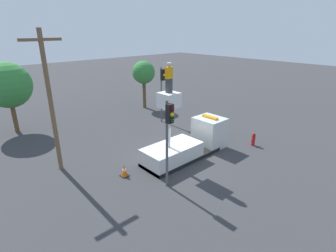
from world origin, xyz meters
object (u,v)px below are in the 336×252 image
Objects in this scene: tree_right_bg at (144,73)px; fire_hydrant at (253,139)px; tree_left_bg at (8,85)px; traffic_cone_rear at (124,171)px; bucket_truck at (188,143)px; traffic_light_across at (162,84)px; traffic_light_pole at (169,128)px; utility_pole at (50,99)px; worker at (169,78)px.

fire_hydrant is at bearing -90.74° from tree_right_bg.
traffic_cone_rear is at bearing -77.42° from tree_left_bg.
traffic_light_across is at bearing 62.65° from bucket_truck.
fire_hydrant is 13.99m from tree_right_bg.
utility_pole is at bearing 121.06° from traffic_light_pole.
bucket_truck is at bearing -117.35° from traffic_light_across.
traffic_light_pole is 0.84× the size of tree_left_bg.
tree_left_bg is (-7.55, 12.97, 3.09)m from bucket_truck.
traffic_cone_rear is at bearing 172.04° from bucket_truck.
traffic_light_pole is at bearing -151.66° from bucket_truck.
bucket_truck is at bearing -113.78° from tree_right_bg.
utility_pole is (0.28, -8.85, 0.49)m from tree_left_bg.
tree_left_bg reaches higher than traffic_light_pole.
tree_right_bg is (5.02, 11.39, 2.94)m from bucket_truck.
bucket_truck is 3.83× the size of worker.
utility_pole reaches higher than tree_right_bg.
tree_left_bg is 1.15× the size of tree_right_bg.
traffic_light_across is 0.87× the size of tree_left_bg.
bucket_truck is 1.35× the size of traffic_light_pole.
fire_hydrant is (1.50, -8.65, -3.12)m from traffic_light_across.
utility_pole reaches higher than traffic_cone_rear.
fire_hydrant is at bearing -80.16° from traffic_light_across.
worker is at bearing -66.12° from tree_left_bg.
traffic_light_across is at bearing 35.41° from traffic_cone_rear.
traffic_light_pole is (-3.61, -1.95, 2.59)m from bucket_truck.
traffic_light_across is at bearing -30.86° from tree_left_bg.
traffic_light_across is (5.15, 6.46, -2.01)m from worker.
traffic_cone_rear is at bearing -132.49° from tree_right_bg.
worker is 0.30× the size of tree_left_bg.
worker is 0.35× the size of traffic_light_pole.
utility_pole is at bearing 150.40° from bucket_truck.
traffic_light_pole is at bearing -132.85° from worker.
traffic_light_across is at bearing 99.84° from fire_hydrant.
tree_right_bg reaches higher than traffic_light_across.
traffic_light_across is 6.79× the size of traffic_cone_rear.
worker is 6.10m from traffic_cone_rear.
worker is at bearing -12.62° from traffic_cone_rear.
traffic_cone_rear is 13.12m from tree_left_bg.
worker is 3.39m from traffic_light_pole.
utility_pole reaches higher than tree_left_bg.
tree_left_bg is at bearing 172.85° from tree_right_bg.
traffic_cone_rear is (-3.00, 0.67, -5.27)m from worker.
utility_pole is (-12.11, 6.31, 4.02)m from fire_hydrant.
traffic_light_across is at bearing -108.78° from tree_right_bg.
traffic_cone_rear is at bearing -144.59° from traffic_light_across.
traffic_cone_rear is 0.09× the size of utility_pole.
utility_pole is at bearing 142.93° from worker.
utility_pole is (-12.28, -7.27, 0.65)m from tree_right_bg.
utility_pole is at bearing -149.39° from tree_right_bg.
worker reaches higher than fire_hydrant.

